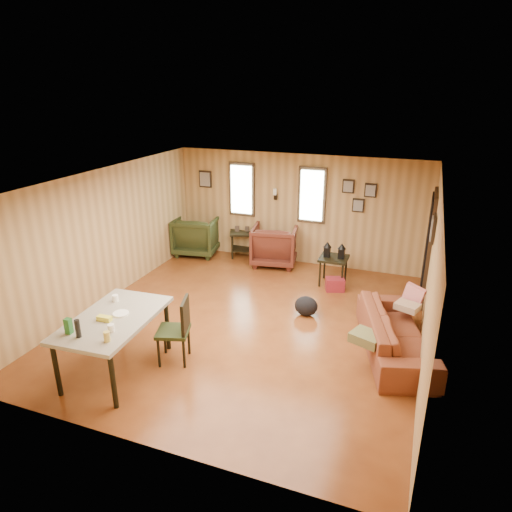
% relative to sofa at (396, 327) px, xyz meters
% --- Properties ---
extents(room, '(5.54, 6.04, 2.44)m').
position_rel_sofa_xyz_m(room, '(-2.21, 0.35, 0.79)').
color(room, brown).
rests_on(room, ground).
extents(sofa, '(1.20, 2.22, 0.83)m').
position_rel_sofa_xyz_m(sofa, '(0.00, 0.00, 0.00)').
color(sofa, brown).
rests_on(sofa, ground).
extents(recliner_brown, '(1.09, 1.04, 0.98)m').
position_rel_sofa_xyz_m(recliner_brown, '(-2.80, 2.75, 0.07)').
color(recliner_brown, '#532319').
rests_on(recliner_brown, ground).
extents(recliner_green, '(1.08, 1.03, 0.98)m').
position_rel_sofa_xyz_m(recliner_green, '(-4.70, 2.74, 0.07)').
color(recliner_green, '#2A3417').
rests_on(recliner_green, ground).
extents(end_table, '(0.72, 0.69, 0.72)m').
position_rel_sofa_xyz_m(end_table, '(-3.65, 2.97, -0.01)').
color(end_table, black).
rests_on(end_table, ground).
extents(side_table, '(0.55, 0.55, 0.87)m').
position_rel_sofa_xyz_m(side_table, '(-1.37, 2.13, 0.18)').
color(side_table, black).
rests_on(side_table, ground).
extents(cooler, '(0.41, 0.35, 0.25)m').
position_rel_sofa_xyz_m(cooler, '(-1.26, 1.84, -0.29)').
color(cooler, maroon).
rests_on(cooler, ground).
extents(backpack, '(0.46, 0.39, 0.35)m').
position_rel_sofa_xyz_m(backpack, '(-1.53, 0.66, -0.24)').
color(backpack, black).
rests_on(backpack, ground).
extents(sofa_pillows, '(0.98, 1.80, 0.37)m').
position_rel_sofa_xyz_m(sofa_pillows, '(-0.10, 0.10, 0.09)').
color(sofa_pillows, brown).
rests_on(sofa_pillows, sofa).
extents(dining_table, '(1.07, 1.68, 1.07)m').
position_rel_sofa_xyz_m(dining_table, '(-3.57, -1.85, 0.34)').
color(dining_table, gray).
rests_on(dining_table, ground).
extents(dining_chair, '(0.55, 0.55, 0.98)m').
position_rel_sofa_xyz_m(dining_chair, '(-2.89, -1.32, 0.13)').
color(dining_chair, '#2A3417').
rests_on(dining_chair, ground).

